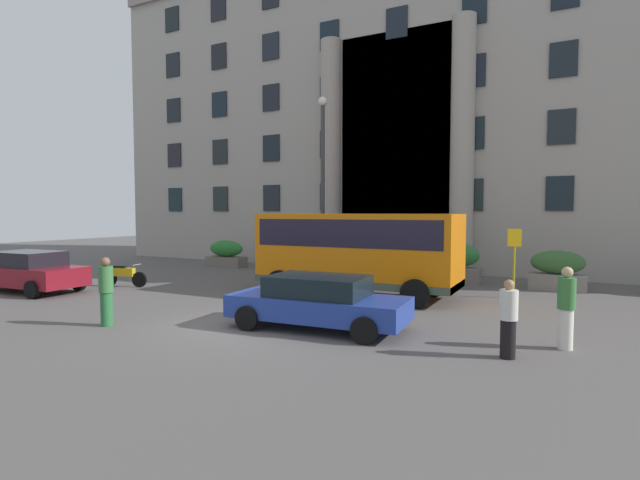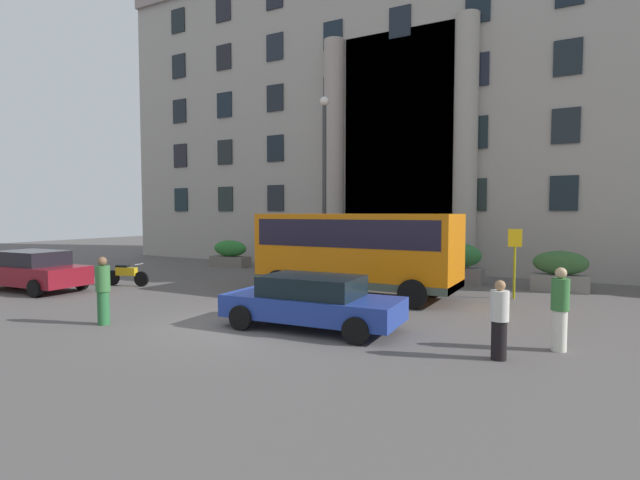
{
  "view_description": "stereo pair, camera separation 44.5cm",
  "coord_description": "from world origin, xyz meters",
  "px_view_note": "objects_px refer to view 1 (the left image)",
  "views": [
    {
      "loc": [
        7.55,
        -9.78,
        2.93
      ],
      "look_at": [
        -0.73,
        6.26,
        1.87
      ],
      "focal_mm": 26.73,
      "sensor_mm": 36.0,
      "label": 1
    },
    {
      "loc": [
        7.95,
        -9.57,
        2.93
      ],
      "look_at": [
        -0.73,
        6.26,
        1.87
      ],
      "focal_mm": 26.73,
      "sensor_mm": 36.0,
      "label": 2
    }
  ],
  "objects_px": {
    "orange_minibus": "(357,247)",
    "bus_stop_sign": "(514,255)",
    "motorcycle_near_kerb": "(123,275)",
    "scooter_by_planter": "(285,290)",
    "hedge_planter_far_west": "(557,271)",
    "parked_sedan_far": "(318,301)",
    "hedge_planter_east": "(226,254)",
    "pedestrian_man_red_shirt": "(566,308)",
    "pedestrian_woman_with_bag": "(508,319)",
    "parked_compact_extra": "(28,271)",
    "lamppost_plaza_centre": "(323,174)",
    "hedge_planter_entrance_right": "(454,263)",
    "pedestrian_child_trailing": "(106,291)"
  },
  "relations": [
    {
      "from": "pedestrian_man_red_shirt",
      "to": "parked_compact_extra",
      "type": "bearing_deg",
      "value": -48.5
    },
    {
      "from": "hedge_planter_entrance_right",
      "to": "hedge_planter_east",
      "type": "relative_size",
      "value": 0.96
    },
    {
      "from": "hedge_planter_far_west",
      "to": "pedestrian_woman_with_bag",
      "type": "xyz_separation_m",
      "value": [
        -0.74,
        -9.79,
        0.07
      ]
    },
    {
      "from": "hedge_planter_far_west",
      "to": "pedestrian_woman_with_bag",
      "type": "distance_m",
      "value": 9.82
    },
    {
      "from": "hedge_planter_far_west",
      "to": "pedestrian_man_red_shirt",
      "type": "xyz_separation_m",
      "value": [
        0.29,
        -8.56,
        0.18
      ]
    },
    {
      "from": "hedge_planter_entrance_right",
      "to": "parked_sedan_far",
      "type": "xyz_separation_m",
      "value": [
        -1.4,
        -9.6,
        -0.11
      ]
    },
    {
      "from": "pedestrian_man_red_shirt",
      "to": "pedestrian_child_trailing",
      "type": "relative_size",
      "value": 1.0
    },
    {
      "from": "hedge_planter_entrance_right",
      "to": "lamppost_plaza_centre",
      "type": "relative_size",
      "value": 0.27
    },
    {
      "from": "orange_minibus",
      "to": "pedestrian_woman_with_bag",
      "type": "bearing_deg",
      "value": -43.2
    },
    {
      "from": "bus_stop_sign",
      "to": "hedge_planter_entrance_right",
      "type": "bearing_deg",
      "value": 133.02
    },
    {
      "from": "hedge_planter_east",
      "to": "parked_compact_extra",
      "type": "relative_size",
      "value": 0.49
    },
    {
      "from": "orange_minibus",
      "to": "pedestrian_child_trailing",
      "type": "relative_size",
      "value": 3.92
    },
    {
      "from": "scooter_by_planter",
      "to": "lamppost_plaza_centre",
      "type": "xyz_separation_m",
      "value": [
        -1.65,
        5.86,
        4.13
      ]
    },
    {
      "from": "parked_sedan_far",
      "to": "scooter_by_planter",
      "type": "xyz_separation_m",
      "value": [
        -2.37,
        2.26,
        -0.23
      ]
    },
    {
      "from": "parked_compact_extra",
      "to": "pedestrian_woman_with_bag",
      "type": "height_order",
      "value": "pedestrian_woman_with_bag"
    },
    {
      "from": "bus_stop_sign",
      "to": "motorcycle_near_kerb",
      "type": "distance_m",
      "value": 14.62
    },
    {
      "from": "hedge_planter_east",
      "to": "pedestrian_woman_with_bag",
      "type": "relative_size",
      "value": 1.38
    },
    {
      "from": "scooter_by_planter",
      "to": "hedge_planter_far_west",
      "type": "bearing_deg",
      "value": 53.73
    },
    {
      "from": "parked_compact_extra",
      "to": "parked_sedan_far",
      "type": "relative_size",
      "value": 0.98
    },
    {
      "from": "parked_compact_extra",
      "to": "scooter_by_planter",
      "type": "distance_m",
      "value": 9.96
    },
    {
      "from": "pedestrian_man_red_shirt",
      "to": "pedestrian_child_trailing",
      "type": "height_order",
      "value": "pedestrian_child_trailing"
    },
    {
      "from": "pedestrian_child_trailing",
      "to": "lamppost_plaza_centre",
      "type": "height_order",
      "value": "lamppost_plaza_centre"
    },
    {
      "from": "motorcycle_near_kerb",
      "to": "pedestrian_woman_with_bag",
      "type": "relative_size",
      "value": 1.18
    },
    {
      "from": "bus_stop_sign",
      "to": "pedestrian_man_red_shirt",
      "type": "distance_m",
      "value": 6.29
    },
    {
      "from": "motorcycle_near_kerb",
      "to": "pedestrian_woman_with_bag",
      "type": "height_order",
      "value": "pedestrian_woman_with_bag"
    },
    {
      "from": "motorcycle_near_kerb",
      "to": "scooter_by_planter",
      "type": "bearing_deg",
      "value": -17.27
    },
    {
      "from": "scooter_by_planter",
      "to": "motorcycle_near_kerb",
      "type": "height_order",
      "value": "same"
    },
    {
      "from": "orange_minibus",
      "to": "pedestrian_man_red_shirt",
      "type": "bearing_deg",
      "value": -31.06
    },
    {
      "from": "parked_sedan_far",
      "to": "hedge_planter_east",
      "type": "bearing_deg",
      "value": 134.04
    },
    {
      "from": "pedestrian_man_red_shirt",
      "to": "lamppost_plaza_centre",
      "type": "relative_size",
      "value": 0.22
    },
    {
      "from": "scooter_by_planter",
      "to": "pedestrian_man_red_shirt",
      "type": "bearing_deg",
      "value": 0.32
    },
    {
      "from": "hedge_planter_east",
      "to": "pedestrian_man_red_shirt",
      "type": "relative_size",
      "value": 1.23
    },
    {
      "from": "pedestrian_man_red_shirt",
      "to": "orange_minibus",
      "type": "bearing_deg",
      "value": -82.34
    },
    {
      "from": "hedge_planter_entrance_right",
      "to": "hedge_planter_east",
      "type": "height_order",
      "value": "hedge_planter_entrance_right"
    },
    {
      "from": "orange_minibus",
      "to": "pedestrian_child_trailing",
      "type": "bearing_deg",
      "value": -119.55
    },
    {
      "from": "pedestrian_man_red_shirt",
      "to": "motorcycle_near_kerb",
      "type": "bearing_deg",
      "value": -57.12
    },
    {
      "from": "motorcycle_near_kerb",
      "to": "pedestrian_woman_with_bag",
      "type": "xyz_separation_m",
      "value": [
        14.47,
        -2.89,
        0.34
      ]
    },
    {
      "from": "hedge_planter_entrance_right",
      "to": "scooter_by_planter",
      "type": "xyz_separation_m",
      "value": [
        -3.77,
        -7.34,
        -0.35
      ]
    },
    {
      "from": "bus_stop_sign",
      "to": "hedge_planter_far_west",
      "type": "relative_size",
      "value": 1.2
    },
    {
      "from": "bus_stop_sign",
      "to": "parked_sedan_far",
      "type": "relative_size",
      "value": 0.52
    },
    {
      "from": "bus_stop_sign",
      "to": "lamppost_plaza_centre",
      "type": "relative_size",
      "value": 0.3
    },
    {
      "from": "hedge_planter_east",
      "to": "scooter_by_planter",
      "type": "height_order",
      "value": "hedge_planter_east"
    },
    {
      "from": "bus_stop_sign",
      "to": "hedge_planter_east",
      "type": "distance_m",
      "value": 14.98
    },
    {
      "from": "orange_minibus",
      "to": "parked_sedan_far",
      "type": "relative_size",
      "value": 1.52
    },
    {
      "from": "parked_sedan_far",
      "to": "pedestrian_child_trailing",
      "type": "distance_m",
      "value": 5.47
    },
    {
      "from": "pedestrian_man_red_shirt",
      "to": "pedestrian_child_trailing",
      "type": "xyz_separation_m",
      "value": [
        -10.52,
        -3.06,
        0.0
      ]
    },
    {
      "from": "orange_minibus",
      "to": "bus_stop_sign",
      "type": "height_order",
      "value": "orange_minibus"
    },
    {
      "from": "scooter_by_planter",
      "to": "motorcycle_near_kerb",
      "type": "relative_size",
      "value": 1.11
    },
    {
      "from": "parked_sedan_far",
      "to": "orange_minibus",
      "type": "bearing_deg",
      "value": 97.93
    },
    {
      "from": "hedge_planter_entrance_right",
      "to": "parked_sedan_far",
      "type": "height_order",
      "value": "hedge_planter_entrance_right"
    }
  ]
}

